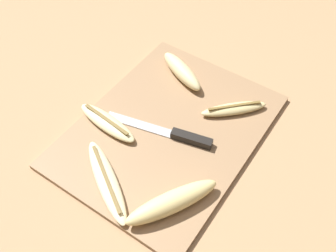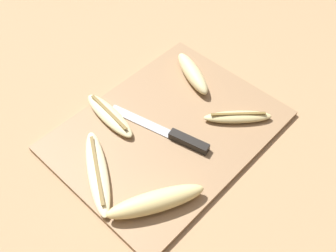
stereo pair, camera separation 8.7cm
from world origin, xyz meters
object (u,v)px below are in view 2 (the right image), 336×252
(banana_ripe_center, at_px, (193,73))
(banana_cream_curved, at_px, (98,172))
(knife, at_px, (177,136))
(banana_soft_right, at_px, (109,115))
(banana_spotted_left, at_px, (238,117))
(banana_golden_short, at_px, (156,201))

(banana_ripe_center, distance_m, banana_cream_curved, 0.35)
(knife, relative_size, banana_soft_right, 1.49)
(banana_cream_curved, bearing_deg, knife, -16.96)
(banana_ripe_center, bearing_deg, banana_spotted_left, -100.84)
(banana_cream_curved, relative_size, banana_spotted_left, 1.50)
(banana_ripe_center, height_order, banana_golden_short, banana_golden_short)
(banana_ripe_center, bearing_deg, banana_cream_curved, -172.62)
(banana_ripe_center, xyz_separation_m, banana_spotted_left, (-0.03, -0.16, -0.01))
(banana_ripe_center, relative_size, banana_cream_curved, 0.78)
(knife, relative_size, banana_golden_short, 1.31)
(banana_spotted_left, bearing_deg, knife, 154.24)
(banana_ripe_center, height_order, banana_cream_curved, banana_ripe_center)
(knife, xyz_separation_m, banana_ripe_center, (0.16, 0.10, 0.01))
(knife, relative_size, banana_ripe_center, 1.60)
(knife, bearing_deg, banana_spotted_left, -38.81)
(banana_ripe_center, relative_size, banana_spotted_left, 1.17)
(banana_ripe_center, relative_size, banana_golden_short, 0.82)
(banana_soft_right, bearing_deg, banana_ripe_center, -12.65)
(knife, height_order, banana_spotted_left, banana_spotted_left)
(banana_ripe_center, bearing_deg, knife, -148.93)
(banana_golden_short, xyz_separation_m, banana_spotted_left, (0.28, 0.02, -0.01))
(banana_golden_short, height_order, banana_soft_right, banana_golden_short)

